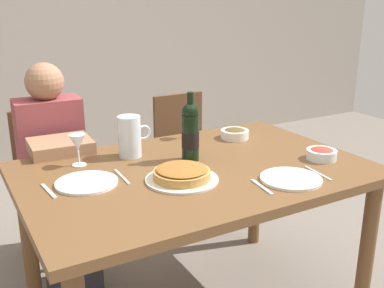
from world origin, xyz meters
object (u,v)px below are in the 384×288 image
(wine_glass_left_diner, at_px, (190,118))
(wine_bottle, at_px, (190,132))
(chair_left, at_px, (50,175))
(diner_left, at_px, (57,169))
(dinner_plate_left_setting, at_px, (87,183))
(dinner_plate_right_setting, at_px, (291,179))
(salad_bowl, at_px, (322,153))
(wine_glass_right_diner, at_px, (78,143))
(dining_table, at_px, (196,187))
(baked_tart, at_px, (182,174))
(chair_right, at_px, (186,152))
(water_pitcher, at_px, (130,139))
(olive_bowl, at_px, (235,133))

(wine_glass_left_diner, bearing_deg, wine_bottle, -119.02)
(chair_left, bearing_deg, diner_left, 90.38)
(dinner_plate_left_setting, distance_m, dinner_plate_right_setting, 0.83)
(salad_bowl, xyz_separation_m, diner_left, (-1.02, 0.87, -0.17))
(wine_glass_right_diner, bearing_deg, dining_table, -32.98)
(wine_glass_right_diner, xyz_separation_m, dinner_plate_left_setting, (-0.04, -0.23, -0.10))
(baked_tart, xyz_separation_m, chair_right, (0.57, 1.00, -0.29))
(water_pitcher, relative_size, salad_bowl, 1.40)
(baked_tart, distance_m, diner_left, 0.86)
(baked_tart, distance_m, wine_glass_left_diner, 0.61)
(wine_bottle, height_order, baked_tart, wine_bottle)
(salad_bowl, xyz_separation_m, wine_glass_right_diner, (-1.00, 0.48, 0.07))
(baked_tart, bearing_deg, wine_bottle, 52.75)
(olive_bowl, distance_m, dinner_plate_left_setting, 0.91)
(wine_glass_left_diner, bearing_deg, chair_left, 142.29)
(baked_tart, relative_size, dinner_plate_right_setting, 1.19)
(salad_bowl, relative_size, olive_bowl, 0.93)
(dinner_plate_left_setting, xyz_separation_m, diner_left, (0.02, 0.62, -0.15))
(dining_table, relative_size, dinner_plate_left_setting, 6.01)
(wine_bottle, xyz_separation_m, wine_glass_right_diner, (-0.47, 0.18, -0.03))
(baked_tart, height_order, wine_glass_right_diner, wine_glass_right_diner)
(wine_bottle, xyz_separation_m, salad_bowl, (0.53, -0.29, -0.11))
(dinner_plate_right_setting, bearing_deg, wine_glass_left_diner, 94.99)
(wine_bottle, relative_size, chair_left, 0.37)
(dining_table, height_order, wine_glass_right_diner, wine_glass_right_diner)
(wine_glass_left_diner, height_order, dinner_plate_right_setting, wine_glass_left_diner)
(chair_right, bearing_deg, dinner_plate_right_setting, 80.14)
(water_pitcher, height_order, chair_right, water_pitcher)
(wine_glass_left_diner, relative_size, chair_left, 0.17)
(baked_tart, height_order, dinner_plate_left_setting, baked_tart)
(dinner_plate_right_setting, xyz_separation_m, diner_left, (-0.72, 1.00, -0.15))
(wine_glass_right_diner, height_order, diner_left, diner_left)
(dining_table, xyz_separation_m, olive_bowl, (0.40, 0.28, 0.12))
(wine_glass_left_diner, relative_size, dinner_plate_left_setting, 0.60)
(dining_table, distance_m, wine_glass_left_diner, 0.50)
(wine_glass_left_diner, bearing_deg, dinner_plate_left_setting, -152.15)
(baked_tart, distance_m, dinner_plate_right_setting, 0.45)
(chair_left, relative_size, diner_left, 0.75)
(water_pitcher, bearing_deg, dining_table, -56.23)
(wine_glass_left_diner, bearing_deg, olive_bowl, -32.64)
(dinner_plate_right_setting, bearing_deg, salad_bowl, 23.32)
(salad_bowl, relative_size, chair_left, 0.16)
(baked_tart, height_order, chair_right, chair_right)
(wine_bottle, bearing_deg, olive_bowl, 25.91)
(wine_glass_right_diner, bearing_deg, dinner_plate_left_setting, -99.08)
(salad_bowl, relative_size, wine_glass_left_diner, 0.93)
(wine_glass_right_diner, xyz_separation_m, diner_left, (-0.02, 0.39, -0.25))
(water_pitcher, distance_m, diner_left, 0.53)
(wine_glass_left_diner, bearing_deg, baked_tart, -122.46)
(dinner_plate_left_setting, xyz_separation_m, chair_left, (0.03, 0.86, -0.27))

